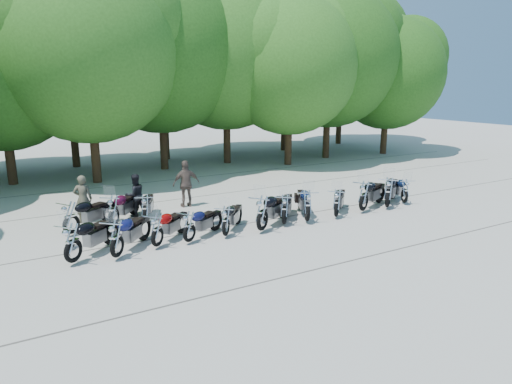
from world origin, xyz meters
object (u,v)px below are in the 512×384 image
motorcycle_4 (226,220)px  motorcycle_13 (114,210)px  motorcycle_11 (405,190)px  motorcycle_5 (262,212)px  motorcycle_7 (307,205)px  motorcycle_12 (71,217)px  rider_1 (135,195)px  motorcycle_8 (337,202)px  rider_2 (186,184)px  motorcycle_2 (157,229)px  motorcycle_10 (388,191)px  motorcycle_9 (364,195)px  motorcycle_3 (189,226)px  motorcycle_6 (285,208)px  rider_0 (83,199)px  motorcycle_14 (145,208)px  motorcycle_0 (72,242)px  motorcycle_1 (116,237)px

motorcycle_4 → motorcycle_13: size_ratio=0.89×
motorcycle_11 → motorcycle_5: bearing=28.9°
motorcycle_7 → motorcycle_12: (-7.45, 2.65, -0.03)m
motorcycle_5 → rider_1: size_ratio=1.56×
motorcycle_8 → motorcycle_12: size_ratio=0.95×
motorcycle_11 → motorcycle_13: size_ratio=0.91×
motorcycle_11 → rider_2: (-7.86, 4.07, 0.35)m
motorcycle_2 → motorcycle_5: size_ratio=0.85×
motorcycle_7 → motorcycle_12: bearing=8.0°
motorcycle_8 → motorcycle_10: 2.58m
motorcycle_9 → motorcycle_2: bearing=63.4°
motorcycle_4 → motorcycle_10: 7.03m
motorcycle_3 → motorcycle_10: size_ratio=0.81×
motorcycle_6 → motorcycle_11: bearing=-141.0°
motorcycle_8 → motorcycle_11: motorcycle_8 is taller
motorcycle_12 → rider_0: rider_0 is taller
motorcycle_3 → motorcycle_12: 4.01m
motorcycle_3 → rider_0: 4.61m
motorcycle_5 → motorcycle_3: bearing=53.0°
motorcycle_14 → motorcycle_10: bearing=-173.3°
motorcycle_13 → rider_0: 1.42m
motorcycle_9 → motorcycle_13: 9.15m
motorcycle_6 → motorcycle_12: size_ratio=0.97×
motorcycle_4 → motorcycle_7: size_ratio=0.87×
rider_0 → rider_2: size_ratio=0.92×
motorcycle_2 → motorcycle_6: (4.52, -0.02, 0.03)m
motorcycle_0 → motorcycle_7: (7.78, -0.04, 0.01)m
motorcycle_8 → rider_2: (-4.17, 4.25, 0.33)m
motorcycle_11 → motorcycle_13: 11.35m
motorcycle_1 → motorcycle_3: bearing=-131.9°
motorcycle_1 → motorcycle_11: (11.62, 0.28, -0.06)m
motorcycle_3 → rider_0: bearing=0.0°
motorcycle_5 → motorcycle_11: (6.88, 0.25, -0.11)m
motorcycle_12 → motorcycle_9: bearing=-136.3°
motorcycle_4 → motorcycle_5: (1.27, -0.14, 0.12)m
motorcycle_2 → motorcycle_5: 3.49m
motorcycle_2 → motorcycle_3: bearing=-135.9°
rider_1 → motorcycle_14: bearing=82.1°
motorcycle_14 → motorcycle_0: bearing=67.1°
motorcycle_2 → motorcycle_9: bearing=-131.3°
motorcycle_7 → motorcycle_13: (-6.06, 2.78, -0.02)m
motorcycle_7 → rider_1: rider_1 is taller
motorcycle_14 → motorcycle_13: bearing=16.6°
motorcycle_3 → motorcycle_6: (3.54, 0.07, 0.04)m
motorcycle_1 → motorcycle_8: 7.93m
motorcycle_5 → motorcycle_7: bearing=-118.9°
motorcycle_1 → motorcycle_2: motorcycle_1 is taller
motorcycle_8 → motorcycle_1: bearing=47.4°
motorcycle_2 → rider_2: size_ratio=1.12×
rider_1 → rider_2: rider_2 is taller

